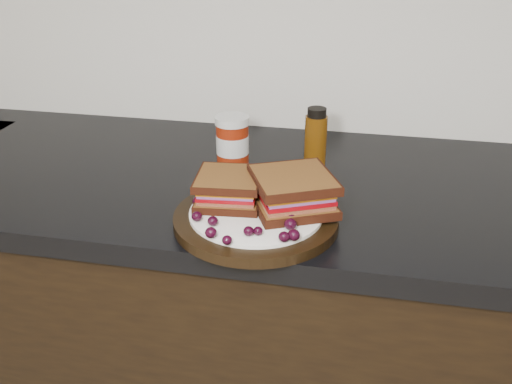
% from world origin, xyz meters
% --- Properties ---
extents(base_cabinets, '(3.96, 0.58, 0.86)m').
position_xyz_m(base_cabinets, '(0.00, 1.70, 0.43)').
color(base_cabinets, black).
rests_on(base_cabinets, ground_plane).
extents(countertop, '(3.98, 0.60, 0.04)m').
position_xyz_m(countertop, '(0.00, 1.70, 0.88)').
color(countertop, black).
rests_on(countertop, base_cabinets).
extents(plate, '(0.28, 0.28, 0.02)m').
position_xyz_m(plate, '(-0.10, 1.51, 0.91)').
color(plate, black).
rests_on(plate, countertop).
extents(sandwich_left, '(0.12, 0.12, 0.05)m').
position_xyz_m(sandwich_left, '(-0.15, 1.54, 0.95)').
color(sandwich_left, brown).
rests_on(sandwich_left, plate).
extents(sandwich_right, '(0.17, 0.17, 0.06)m').
position_xyz_m(sandwich_right, '(-0.04, 1.54, 0.95)').
color(sandwich_right, brown).
rests_on(sandwich_right, plate).
extents(grape_0, '(0.02, 0.02, 0.02)m').
position_xyz_m(grape_0, '(-0.18, 1.46, 0.93)').
color(grape_0, black).
rests_on(grape_0, plate).
extents(grape_1, '(0.02, 0.02, 0.02)m').
position_xyz_m(grape_1, '(-0.15, 1.45, 0.93)').
color(grape_1, black).
rests_on(grape_1, plate).
extents(grape_2, '(0.02, 0.02, 0.02)m').
position_xyz_m(grape_2, '(-0.15, 1.41, 0.93)').
color(grape_2, black).
rests_on(grape_2, plate).
extents(grape_3, '(0.02, 0.02, 0.01)m').
position_xyz_m(grape_3, '(-0.12, 1.40, 0.93)').
color(grape_3, black).
rests_on(grape_3, plate).
extents(grape_4, '(0.02, 0.02, 0.02)m').
position_xyz_m(grape_4, '(-0.09, 1.43, 0.93)').
color(grape_4, black).
rests_on(grape_4, plate).
extents(grape_5, '(0.02, 0.02, 0.01)m').
position_xyz_m(grape_5, '(-0.08, 1.44, 0.93)').
color(grape_5, black).
rests_on(grape_5, plate).
extents(grape_6, '(0.02, 0.02, 0.02)m').
position_xyz_m(grape_6, '(-0.03, 1.42, 0.93)').
color(grape_6, black).
rests_on(grape_6, plate).
extents(grape_7, '(0.02, 0.02, 0.02)m').
position_xyz_m(grape_7, '(-0.02, 1.43, 0.93)').
color(grape_7, black).
rests_on(grape_7, plate).
extents(grape_8, '(0.02, 0.02, 0.02)m').
position_xyz_m(grape_8, '(-0.03, 1.46, 0.93)').
color(grape_8, black).
rests_on(grape_8, plate).
extents(grape_9, '(0.02, 0.02, 0.02)m').
position_xyz_m(grape_9, '(-0.03, 1.48, 0.93)').
color(grape_9, black).
rests_on(grape_9, plate).
extents(grape_10, '(0.02, 0.02, 0.02)m').
position_xyz_m(grape_10, '(-0.01, 1.54, 0.93)').
color(grape_10, black).
rests_on(grape_10, plate).
extents(grape_11, '(0.02, 0.02, 0.01)m').
position_xyz_m(grape_11, '(-0.04, 1.54, 0.93)').
color(grape_11, black).
rests_on(grape_11, plate).
extents(grape_12, '(0.02, 0.02, 0.02)m').
position_xyz_m(grape_12, '(-0.05, 1.55, 0.93)').
color(grape_12, black).
rests_on(grape_12, plate).
extents(grape_13, '(0.02, 0.02, 0.02)m').
position_xyz_m(grape_13, '(-0.18, 1.57, 0.93)').
color(grape_13, black).
rests_on(grape_13, plate).
extents(grape_14, '(0.02, 0.02, 0.02)m').
position_xyz_m(grape_14, '(-0.18, 1.52, 0.93)').
color(grape_14, black).
rests_on(grape_14, plate).
extents(grape_15, '(0.02, 0.02, 0.02)m').
position_xyz_m(grape_15, '(-0.15, 1.50, 0.93)').
color(grape_15, black).
rests_on(grape_15, plate).
extents(grape_16, '(0.02, 0.02, 0.02)m').
position_xyz_m(grape_16, '(-0.16, 1.55, 0.93)').
color(grape_16, black).
rests_on(grape_16, plate).
extents(grape_17, '(0.02, 0.02, 0.02)m').
position_xyz_m(grape_17, '(-0.16, 1.53, 0.93)').
color(grape_17, black).
rests_on(grape_17, plate).
extents(grape_18, '(0.02, 0.02, 0.02)m').
position_xyz_m(grape_18, '(-0.20, 1.51, 0.93)').
color(grape_18, black).
rests_on(grape_18, plate).
extents(condiment_jar, '(0.09, 0.09, 0.10)m').
position_xyz_m(condiment_jar, '(-0.20, 1.76, 0.95)').
color(condiment_jar, maroon).
rests_on(condiment_jar, countertop).
extents(oil_bottle, '(0.06, 0.06, 0.13)m').
position_xyz_m(oil_bottle, '(-0.02, 1.77, 0.96)').
color(oil_bottle, '#552F08').
rests_on(oil_bottle, countertop).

